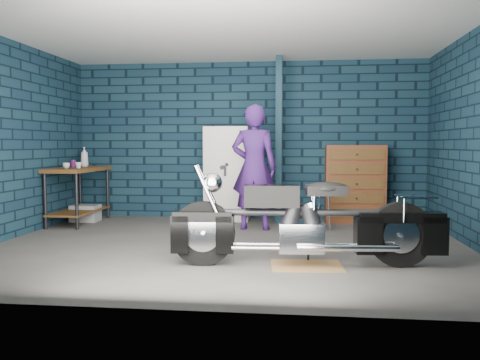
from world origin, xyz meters
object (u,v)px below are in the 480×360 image
(storage_bin, at_px, (85,213))
(locker, at_px, (227,174))
(person, at_px, (254,167))
(tool_chest, at_px, (355,184))
(shop_stool, at_px, (320,208))
(motorcycle, at_px, (307,215))
(workbench, at_px, (79,195))

(storage_bin, bearing_deg, locker, 10.68)
(person, relative_size, tool_chest, 1.48)
(storage_bin, relative_size, shop_stool, 0.65)
(motorcycle, relative_size, tool_chest, 1.92)
(tool_chest, bearing_deg, storage_bin, -174.36)
(motorcycle, bearing_deg, tool_chest, 70.72)
(person, bearing_deg, locker, -56.37)
(person, xyz_separation_m, tool_chest, (1.59, 0.91, -0.30))
(storage_bin, bearing_deg, person, -9.25)
(tool_chest, bearing_deg, motorcycle, -104.65)
(person, bearing_deg, workbench, -2.08)
(motorcycle, bearing_deg, person, 103.97)
(shop_stool, bearing_deg, storage_bin, 172.99)
(workbench, height_order, tool_chest, tool_chest)
(workbench, bearing_deg, storage_bin, 84.44)
(workbench, bearing_deg, person, -5.18)
(workbench, height_order, motorcycle, motorcycle)
(workbench, height_order, storage_bin, workbench)
(workbench, relative_size, motorcycle, 0.57)
(workbench, height_order, person, person)
(person, height_order, tool_chest, person)
(motorcycle, xyz_separation_m, storage_bin, (-3.63, 2.72, -0.40))
(storage_bin, bearing_deg, workbench, -95.56)
(motorcycle, xyz_separation_m, shop_stool, (0.23, 2.25, -0.20))
(workbench, xyz_separation_m, motorcycle, (3.65, -2.52, 0.08))
(workbench, bearing_deg, motorcycle, -34.62)
(motorcycle, bearing_deg, workbench, 140.75)
(locker, distance_m, shop_stool, 1.83)
(motorcycle, height_order, storage_bin, motorcycle)
(locker, height_order, tool_chest, locker)
(storage_bin, relative_size, tool_chest, 0.35)
(storage_bin, height_order, tool_chest, tool_chest)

